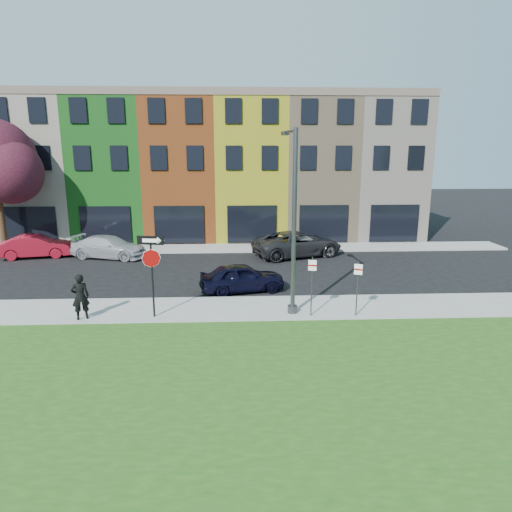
{
  "coord_description": "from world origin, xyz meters",
  "views": [
    {
      "loc": [
        -1.13,
        -15.07,
        6.63
      ],
      "look_at": [
        -0.27,
        4.0,
        2.1
      ],
      "focal_mm": 32.0,
      "sensor_mm": 36.0,
      "label": 1
    }
  ],
  "objects_px": {
    "stop_sign": "(151,260)",
    "street_lamp": "(293,223)",
    "man": "(80,297)",
    "sedan_near": "(242,278)"
  },
  "relations": [
    {
      "from": "stop_sign",
      "to": "street_lamp",
      "type": "height_order",
      "value": "street_lamp"
    },
    {
      "from": "stop_sign",
      "to": "man",
      "type": "distance_m",
      "value": 3.11
    },
    {
      "from": "man",
      "to": "sedan_near",
      "type": "bearing_deg",
      "value": -171.32
    },
    {
      "from": "stop_sign",
      "to": "street_lamp",
      "type": "xyz_separation_m",
      "value": [
        5.51,
        0.43,
        1.36
      ]
    },
    {
      "from": "sedan_near",
      "to": "street_lamp",
      "type": "bearing_deg",
      "value": -159.56
    },
    {
      "from": "man",
      "to": "sedan_near",
      "type": "relative_size",
      "value": 0.43
    },
    {
      "from": "sedan_near",
      "to": "street_lamp",
      "type": "distance_m",
      "value": 4.79
    },
    {
      "from": "man",
      "to": "sedan_near",
      "type": "xyz_separation_m",
      "value": [
        6.31,
        3.63,
        -0.35
      ]
    },
    {
      "from": "stop_sign",
      "to": "street_lamp",
      "type": "bearing_deg",
      "value": 14.97
    },
    {
      "from": "man",
      "to": "sedan_near",
      "type": "distance_m",
      "value": 7.29
    }
  ]
}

